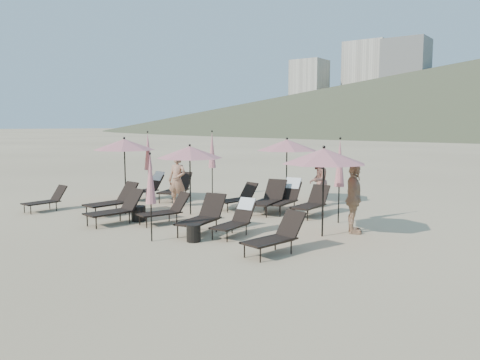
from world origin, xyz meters
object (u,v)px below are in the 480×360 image
Objects in this scene: umbrella_open_2 at (324,156)px; umbrella_open_1 at (190,152)px; umbrella_closed_2 at (148,152)px; side_table_0 at (139,214)px; lounger_6 at (147,186)px; umbrella_open_3 at (287,145)px; umbrella_closed_3 at (212,150)px; lounger_0 at (47,200)px; lounger_12 at (203,216)px; umbrella_open_0 at (124,145)px; lounger_2 at (117,208)px; lounger_4 at (236,219)px; lounger_10 at (285,196)px; side_table_1 at (194,233)px; lounger_11 at (312,202)px; lounger_9 at (269,198)px; umbrella_closed_0 at (150,180)px; beachgoer_c at (354,199)px; lounger_1 at (113,200)px; lounger_5 at (276,235)px; lounger_8 at (239,197)px; lounger_3 at (166,210)px; umbrella_closed_1 at (340,164)px; beachgoer_a at (177,180)px; beachgoer_b at (318,181)px; lounger_7 at (176,188)px.

umbrella_open_1 is at bearing 177.66° from umbrella_open_2.
umbrella_open_1 is 0.86× the size of umbrella_closed_2.
side_table_0 is (-5.49, -1.56, -1.91)m from umbrella_open_2.
umbrella_open_3 reaches higher than lounger_6.
lounger_0 is at bearing -110.68° from umbrella_closed_3.
umbrella_open_0 is at bearing 149.51° from lounger_12.
lounger_2 is at bearing -43.58° from umbrella_open_0.
lounger_4 is at bearing 4.93° from side_table_0.
lounger_10 is 4.12× the size of side_table_1.
lounger_10 reaches higher than lounger_11.
umbrella_closed_0 reaches higher than lounger_9.
umbrella_open_2 is at bearing -11.45° from umbrella_closed_2.
beachgoer_c is (9.92, 3.11, 0.56)m from lounger_0.
lounger_6 reaches higher than lounger_2.
side_table_0 is 0.25× the size of beachgoer_c.
lounger_1 is at bearing 26.09° from lounger_0.
lounger_10 is at bearing 93.43° from side_table_1.
side_table_1 is at bearing -161.69° from lounger_5.
umbrella_closed_2 is (0.79, 4.00, 1.50)m from lounger_0.
lounger_8 is 3.76m from side_table_0.
umbrella_open_0 is at bearing 173.29° from lounger_5.
lounger_5 is at bearing 6.67° from lounger_3.
umbrella_closed_1 reaches higher than lounger_0.
side_table_1 is at bearing -133.83° from umbrella_open_2.
lounger_5 is 0.62× the size of umbrella_closed_2.
beachgoer_a is at bearing -75.72° from umbrella_closed_3.
lounger_8 is (-4.17, 4.18, -0.01)m from lounger_5.
umbrella_open_3 is at bearing -93.47° from beachgoer_b.
lounger_3 is 6.00m from umbrella_closed_3.
beachgoer_b reaches higher than lounger_12.
beachgoer_a reaches higher than lounger_1.
umbrella_open_2 is at bearing -43.69° from lounger_9.
umbrella_open_2 is at bearing 15.98° from beachgoer_b.
umbrella_open_2 is (5.72, 2.21, 1.68)m from lounger_2.
beachgoer_c is (2.08, -1.52, 0.51)m from lounger_11.
lounger_5 reaches higher than lounger_8.
lounger_3 is 4.55m from lounger_5.
lounger_5 is 7.40m from umbrella_open_3.
lounger_4 is at bearing 102.66° from beachgoer_c.
lounger_2 is (1.32, -0.94, -0.01)m from lounger_1.
side_table_1 is (5.04, -4.56, -0.27)m from lounger_7.
lounger_11 is at bearing 62.31° from lounger_12.
lounger_4 is 0.81× the size of beachgoer_c.
lounger_12 is (-0.91, -0.33, 0.02)m from lounger_4.
lounger_10 reaches higher than lounger_7.
umbrella_closed_1 reaches higher than lounger_3.
side_table_1 is (-0.45, -1.22, -0.23)m from lounger_4.
side_table_1 is at bearing -34.08° from umbrella_closed_2.
lounger_11 is (7.84, 4.63, 0.06)m from lounger_0.
lounger_11 is 0.69× the size of umbrella_open_2.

